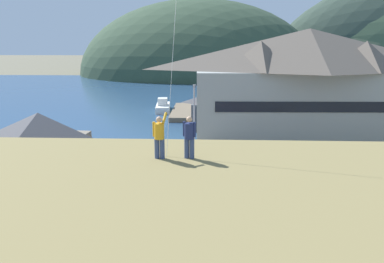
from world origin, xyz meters
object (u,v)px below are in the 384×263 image
(wharf_dock, at_px, (183,112))
(parking_light_pole, at_px, (194,119))
(storage_shed_waterside, at_px, (214,110))
(parked_car_corner_spot, at_px, (164,171))
(person_companion, at_px, (189,136))
(moored_boat_outer_mooring, at_px, (206,106))
(person_kite_flyer, at_px, (159,136))
(parked_car_front_row_end, at_px, (241,171))
(parked_car_lone_by_shed, at_px, (374,168))
(parked_car_mid_row_near, at_px, (363,193))
(parked_car_front_row_silver, at_px, (303,166))
(storage_shed_near_lot, at_px, (41,149))
(moored_boat_wharfside, at_px, (163,107))
(harbor_lodge, at_px, (307,80))
(parked_car_mid_row_center, at_px, (271,205))

(wharf_dock, height_order, parking_light_pole, parking_light_pole)
(storage_shed_waterside, distance_m, parking_light_pole, 14.21)
(parked_car_corner_spot, relative_size, person_companion, 2.47)
(moored_boat_outer_mooring, height_order, person_kite_flyer, person_kite_flyer)
(parked_car_front_row_end, relative_size, parked_car_lone_by_shed, 0.98)
(parking_light_pole, bearing_deg, parked_car_mid_row_near, -37.91)
(wharf_dock, relative_size, moored_boat_outer_mooring, 1.77)
(moored_boat_outer_mooring, distance_m, person_companion, 45.34)
(storage_shed_waterside, relative_size, parked_car_front_row_silver, 1.37)
(moored_boat_outer_mooring, bearing_deg, parked_car_lone_by_shed, -66.65)
(storage_shed_near_lot, relative_size, moored_boat_wharfside, 0.99)
(harbor_lodge, xyz_separation_m, person_kite_flyer, (-13.22, -29.02, 0.53))
(parked_car_front_row_end, relative_size, parked_car_mid_row_near, 0.99)
(parked_car_corner_spot, distance_m, person_companion, 14.13)
(harbor_lodge, distance_m, storage_shed_near_lot, 29.58)
(moored_boat_outer_mooring, height_order, parked_car_front_row_silver, moored_boat_outer_mooring)
(person_companion, bearing_deg, storage_shed_waterside, 87.44)
(wharf_dock, distance_m, parked_car_corner_spot, 29.10)
(wharf_dock, xyz_separation_m, parked_car_lone_by_shed, (16.90, -27.74, 0.71))
(harbor_lodge, height_order, parked_car_mid_row_near, harbor_lodge)
(storage_shed_near_lot, height_order, moored_boat_wharfside, storage_shed_near_lot)
(storage_shed_near_lot, bearing_deg, parked_car_mid_row_near, -6.75)
(parked_car_front_row_silver, bearing_deg, person_companion, -120.47)
(parked_car_front_row_end, relative_size, parking_light_pole, 0.60)
(storage_shed_waterside, height_order, parked_car_mid_row_center, storage_shed_waterside)
(parked_car_front_row_silver, bearing_deg, moored_boat_wharfside, 116.42)
(parked_car_front_row_silver, distance_m, person_companion, 17.48)
(harbor_lodge, xyz_separation_m, parking_light_pole, (-12.49, -11.24, -2.36))
(parked_car_corner_spot, xyz_separation_m, person_kite_flyer, (1.42, -12.61, 5.95))
(person_companion, bearing_deg, person_kite_flyer, -176.90)
(harbor_lodge, bearing_deg, moored_boat_wharfside, 140.89)
(harbor_lodge, bearing_deg, parked_car_corner_spot, -131.75)
(parked_car_mid_row_near, bearing_deg, person_companion, -141.14)
(parked_car_mid_row_center, bearing_deg, parked_car_lone_by_shed, 38.43)
(storage_shed_waterside, relative_size, parked_car_front_row_end, 1.40)
(storage_shed_near_lot, bearing_deg, harbor_lodge, 36.51)
(storage_shed_waterside, bearing_deg, parked_car_front_row_silver, -68.45)
(parked_car_lone_by_shed, distance_m, parking_light_pole, 15.09)
(parked_car_front_row_silver, bearing_deg, moored_boat_outer_mooring, 104.47)
(moored_boat_wharfside, bearing_deg, parked_car_front_row_end, -72.48)
(storage_shed_waterside, relative_size, parking_light_pole, 0.84)
(wharf_dock, bearing_deg, parked_car_front_row_end, -77.35)
(harbor_lodge, bearing_deg, parked_car_mid_row_center, -108.28)
(parked_car_front_row_end, bearing_deg, parking_light_pole, 128.13)
(storage_shed_near_lot, height_order, person_companion, person_companion)
(harbor_lodge, height_order, wharf_dock, harbor_lodge)
(parked_car_mid_row_center, relative_size, person_kite_flyer, 2.28)
(storage_shed_near_lot, height_order, moored_boat_outer_mooring, storage_shed_near_lot)
(moored_boat_wharfside, relative_size, parked_car_front_row_silver, 1.55)
(parked_car_front_row_end, bearing_deg, storage_shed_waterside, 95.88)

